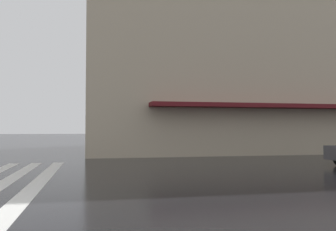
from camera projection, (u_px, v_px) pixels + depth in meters
haussmann_block_corner at (230, 2)px, 30.08m from camera, size 17.05×23.32×25.16m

